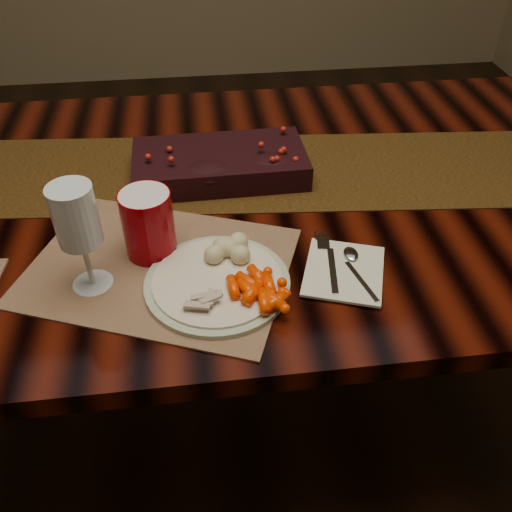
{
  "coord_description": "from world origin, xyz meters",
  "views": [
    {
      "loc": [
        -0.08,
        -0.98,
        1.39
      ],
      "look_at": [
        0.01,
        -0.29,
        0.8
      ],
      "focal_mm": 38.0,
      "sensor_mm": 36.0,
      "label": 1
    }
  ],
  "objects": [
    {
      "name": "turkey_shreds",
      "position": [
        -0.08,
        -0.36,
        0.78
      ],
      "size": [
        0.08,
        0.08,
        0.02
      ],
      "primitive_type": null,
      "rotation": [
        0.0,
        0.0,
        0.15
      ],
      "color": "#ADA196",
      "rests_on": "dinner_plate"
    },
    {
      "name": "placemat_main",
      "position": [
        -0.16,
        -0.24,
        0.75
      ],
      "size": [
        0.54,
        0.47,
        0.0
      ],
      "primitive_type": "cube",
      "rotation": [
        0.0,
        0.0,
        -0.37
      ],
      "color": "#826044",
      "rests_on": "dining_table"
    },
    {
      "name": "spoon",
      "position": [
        0.19,
        -0.31,
        0.76
      ],
      "size": [
        0.06,
        0.13,
        0.0
      ],
      "primitive_type": null,
      "rotation": [
        0.0,
        0.0,
        0.24
      ],
      "color": "#AFAEB9",
      "rests_on": "napkin"
    },
    {
      "name": "red_cup",
      "position": [
        -0.17,
        -0.2,
        0.82
      ],
      "size": [
        0.1,
        0.1,
        0.12
      ],
      "primitive_type": "cylinder",
      "rotation": [
        0.0,
        0.0,
        0.12
      ],
      "color": "#8A0008",
      "rests_on": "placemat_main"
    },
    {
      "name": "floor",
      "position": [
        0.0,
        0.0,
        0.0
      ],
      "size": [
        5.0,
        5.0,
        0.0
      ],
      "primitive_type": "plane",
      "color": "black",
      "rests_on": "ground"
    },
    {
      "name": "mashed_potatoes",
      "position": [
        -0.03,
        -0.24,
        0.79
      ],
      "size": [
        0.1,
        0.09,
        0.05
      ],
      "primitive_type": null,
      "rotation": [
        0.0,
        0.0,
        -0.26
      ],
      "color": "beige",
      "rests_on": "dinner_plate"
    },
    {
      "name": "napkin",
      "position": [
        0.16,
        -0.3,
        0.76
      ],
      "size": [
        0.18,
        0.19,
        0.01
      ],
      "primitive_type": "cube",
      "rotation": [
        0.0,
        0.0,
        -0.34
      ],
      "color": "beige",
      "rests_on": "placemat_main"
    },
    {
      "name": "dining_table",
      "position": [
        0.0,
        0.0,
        0.38
      ],
      "size": [
        1.8,
        1.0,
        0.75
      ],
      "primitive_type": "cube",
      "color": "black",
      "rests_on": "floor"
    },
    {
      "name": "centerpiece",
      "position": [
        -0.03,
        0.05,
        0.79
      ],
      "size": [
        0.37,
        0.2,
        0.07
      ],
      "primitive_type": null,
      "rotation": [
        0.0,
        0.0,
        0.02
      ],
      "color": "black",
      "rests_on": "table_runner"
    },
    {
      "name": "fork",
      "position": [
        0.14,
        -0.28,
        0.76
      ],
      "size": [
        0.05,
        0.15,
        0.0
      ],
      "primitive_type": null,
      "rotation": [
        0.0,
        0.0,
        -0.16
      ],
      "color": "silver",
      "rests_on": "napkin"
    },
    {
      "name": "wine_glass",
      "position": [
        -0.27,
        -0.27,
        0.85
      ],
      "size": [
        0.07,
        0.07,
        0.2
      ],
      "primitive_type": null,
      "rotation": [
        0.0,
        0.0,
        -0.02
      ],
      "color": "silver",
      "rests_on": "dining_table"
    },
    {
      "name": "dinner_plate",
      "position": [
        -0.06,
        -0.3,
        0.76
      ],
      "size": [
        0.32,
        0.32,
        0.01
      ],
      "primitive_type": "cylinder",
      "rotation": [
        0.0,
        0.0,
        -0.36
      ],
      "color": "beige",
      "rests_on": "placemat_main"
    },
    {
      "name": "table_runner",
      "position": [
        0.05,
        0.06,
        0.75
      ],
      "size": [
        1.6,
        0.46,
        0.0
      ],
      "primitive_type": "cube",
      "rotation": [
        0.0,
        0.0,
        -0.09
      ],
      "color": "black",
      "rests_on": "dining_table"
    },
    {
      "name": "baby_carrots",
      "position": [
        0.01,
        -0.34,
        0.78
      ],
      "size": [
        0.1,
        0.09,
        0.02
      ],
      "primitive_type": null,
      "rotation": [
        0.0,
        0.0,
        -0.08
      ],
      "color": "#F73800",
      "rests_on": "dinner_plate"
    }
  ]
}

